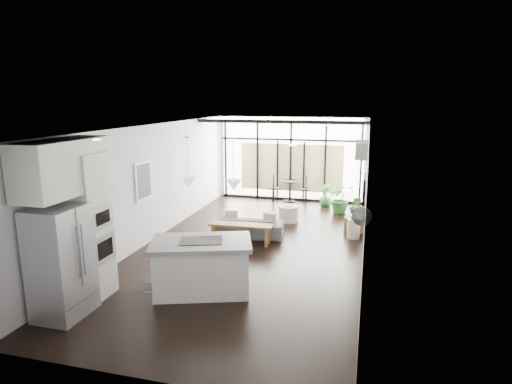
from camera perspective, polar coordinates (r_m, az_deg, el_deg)
The scene contains 28 objects.
floor at distance 10.09m, azimuth -0.44°, elevation -7.31°, with size 5.00×10.00×0.00m, color black.
ceiling at distance 9.52m, azimuth -0.46°, elevation 8.77°, with size 5.00×10.00×0.00m, color white.
wall_left at distance 10.63m, azimuth -13.58°, elevation 1.19°, with size 0.02×10.00×2.80m, color silver.
wall_right at distance 9.38m, azimuth 14.45°, elevation -0.32°, with size 0.02×10.00×2.80m, color silver.
wall_back at distance 14.52m, azimuth 4.73°, elevation 4.45°, with size 5.00×0.02×2.80m, color silver.
wall_front at distance 5.25m, azimuth -15.12°, elevation -10.52°, with size 5.00×0.02×2.80m, color silver.
glazing at distance 14.40m, azimuth 4.65°, elevation 4.39°, with size 5.00×0.20×2.80m, color black.
skylight at distance 13.41m, azimuth 4.08°, elevation 9.68°, with size 4.70×1.90×0.06m, color white.
neighbour_building at distance 14.52m, azimuth 4.68°, elevation 3.25°, with size 3.50×0.02×1.60m, color beige.
island at distance 7.78m, azimuth -7.24°, elevation -9.81°, with size 1.75×1.04×0.96m, color silver.
cooktop at distance 7.61m, azimuth -7.34°, elevation -6.43°, with size 0.74×0.49×0.01m, color black.
fridge at distance 7.44m, azimuth -24.53°, elevation -8.50°, with size 0.69×0.87×1.79m, color #A7A8AC.
appliance_column at distance 7.86m, azimuth -21.75°, elevation -4.29°, with size 0.65×0.69×2.53m, color silver.
upper_cabinets at distance 7.38m, azimuth -24.16°, elevation 3.09°, with size 0.62×1.75×0.86m, color silver.
pendant_left at distance 7.26m, azimuth -9.01°, elevation 1.25°, with size 0.26×0.26×0.18m, color white.
pendant_right at distance 6.98m, azimuth -2.98°, elevation 0.94°, with size 0.26×0.26×0.18m, color white.
sofa at distance 10.75m, azimuth -1.07°, elevation -4.15°, with size 1.75×0.51×0.68m, color #4A4A4D.
console_bench at distance 10.24m, azimuth -2.03°, elevation -5.57°, with size 1.52×0.38×0.49m, color brown.
pouf at distance 12.06m, azimuth 4.33°, elevation -2.91°, with size 0.56×0.56×0.44m, color beige.
crate at distance 11.55m, azimuth 12.98°, elevation -4.09°, with size 0.50×0.50×0.38m, color brown.
plant_tall at distance 13.15m, azimuth 11.22°, elevation -1.29°, with size 0.79×0.87×0.68m, color #296226.
plant_med at distance 13.87m, azimuth 9.24°, elevation -1.11°, with size 0.39×0.70×0.39m, color #296226.
plant_crate at distance 11.46m, azimuth 13.06°, elevation -2.61°, with size 0.30×0.54×0.24m, color #296226.
milk_can at distance 10.87m, azimuth 12.89°, elevation -4.48°, with size 0.31×0.31×0.61m, color beige.
bistro_set at distance 14.35m, azimuth 4.50°, elevation 0.18°, with size 1.55×0.62×0.74m, color black.
tv at distance 10.38m, azimuth 14.26°, elevation 0.33°, with size 0.05×1.10×0.65m, color black.
ac_unit at distance 8.42m, azimuth 13.96°, elevation 5.53°, with size 0.22×0.90×0.30m, color white.
framed_art at distance 10.15m, azimuth -14.79°, elevation 1.48°, with size 0.04×0.70×0.90m, color black.
Camera 1 is at (2.49, -9.17, 3.41)m, focal length 30.00 mm.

